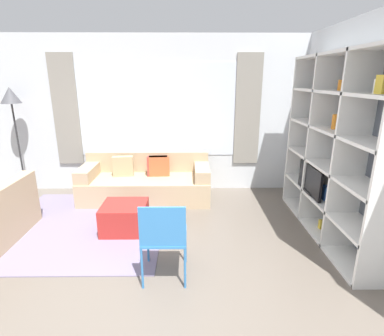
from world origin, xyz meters
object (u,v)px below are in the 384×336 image
(folding_chair, at_px, (164,234))
(ottoman, at_px, (125,217))
(couch_main, at_px, (146,182))
(shelving_unit, at_px, (338,150))
(floor_lamp, at_px, (12,104))

(folding_chair, bearing_deg, ottoman, -59.47)
(couch_main, bearing_deg, folding_chair, -77.74)
(ottoman, height_order, folding_chair, folding_chair)
(couch_main, height_order, folding_chair, folding_chair)
(shelving_unit, height_order, ottoman, shelving_unit)
(shelving_unit, relative_size, couch_main, 1.08)
(couch_main, xyz_separation_m, floor_lamp, (-2.17, 0.17, 1.30))
(couch_main, height_order, floor_lamp, floor_lamp)
(shelving_unit, bearing_deg, floor_lamp, 163.32)
(couch_main, distance_m, folding_chair, 2.28)
(couch_main, bearing_deg, floor_lamp, 175.40)
(shelving_unit, distance_m, floor_lamp, 4.97)
(folding_chair, bearing_deg, shelving_unit, -155.21)
(shelving_unit, bearing_deg, couch_main, 154.16)
(shelving_unit, distance_m, folding_chair, 2.39)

